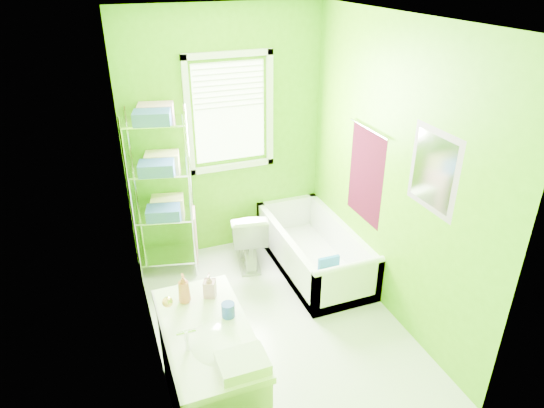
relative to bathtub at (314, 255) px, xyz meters
name	(u,v)px	position (x,y,z in m)	size (l,w,h in m)	color
ground	(275,321)	(-0.69, -0.65, -0.16)	(2.90, 2.90, 0.00)	silver
room_envelope	(276,164)	(-0.69, -0.65, 1.39)	(2.14, 2.94, 2.62)	#4E9E07
window	(230,107)	(-0.64, 0.77, 1.46)	(0.92, 0.05, 1.22)	white
door	(171,337)	(-1.73, -1.65, 0.84)	(0.09, 0.80, 2.00)	white
right_wall_decor	(390,173)	(0.35, -0.67, 1.16)	(0.04, 1.48, 1.17)	#3E0718
bathtub	(314,255)	(0.00, 0.00, 0.00)	(0.72, 1.54, 0.50)	white
toilet	(247,236)	(-0.62, 0.35, 0.17)	(0.37, 0.65, 0.66)	white
vanity	(211,373)	(-1.48, -1.45, 0.28)	(0.55, 1.08, 1.04)	silver
wire_shelf_unit	(163,176)	(-1.41, 0.54, 0.91)	(0.65, 0.52, 1.75)	silver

